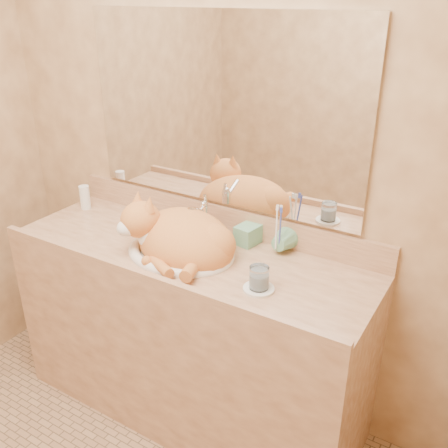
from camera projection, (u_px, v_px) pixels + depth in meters
The scene contains 12 objects.
wall_back at pixel (221, 144), 2.14m from camera, with size 2.40×0.02×2.50m, color #926842.
vanity_counter at pixel (190, 334), 2.28m from camera, with size 1.60×0.55×0.85m, color #926041, non-canonical shape.
mirror at pixel (219, 112), 2.07m from camera, with size 1.30×0.02×0.80m, color white.
sink_basin at pixel (180, 238), 2.06m from camera, with size 0.46×0.38×0.14m, color white, non-canonical shape.
faucet at pixel (204, 218), 2.19m from camera, with size 0.05×0.13×0.19m, color silver, non-canonical shape.
cat at pixel (178, 235), 2.06m from camera, with size 0.47×0.38×0.25m, color #C3692D, non-canonical shape.
soap_dispenser at pixel (240, 228), 2.10m from camera, with size 0.08×0.09×0.19m, color #6BAB85.
toothbrush_cup at pixel (278, 246), 2.05m from camera, with size 0.10×0.10×0.10m, color #6BAB85.
toothbrushes at pixel (279, 227), 2.01m from camera, with size 0.04×0.04×0.23m, color white, non-canonical shape.
saucer at pixel (259, 289), 1.83m from camera, with size 0.12×0.12×0.01m, color white.
water_glass at pixel (259, 278), 1.81m from camera, with size 0.07×0.07×0.09m, color silver.
lotion_bottle at pixel (85, 197), 2.50m from camera, with size 0.05×0.05×0.12m, color white.
Camera 1 is at (1.10, -0.77, 1.84)m, focal length 40.00 mm.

